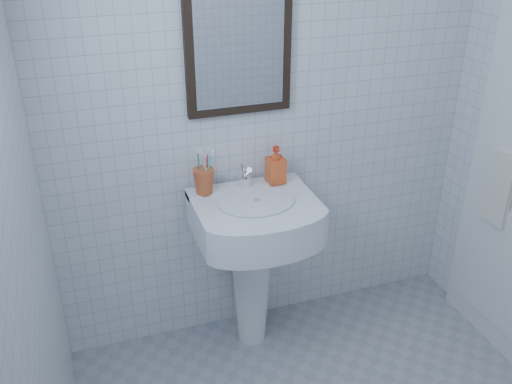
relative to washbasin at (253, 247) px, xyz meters
name	(u,v)px	position (x,y,z in m)	size (l,w,h in m)	color
wall_back	(269,106)	(0.15, 0.21, 0.65)	(2.20, 0.02, 2.50)	silver
wall_left	(23,297)	(-0.95, -0.99, 0.65)	(0.02, 2.40, 2.50)	silver
washbasin	(253,247)	(0.00, 0.00, 0.00)	(0.58, 0.43, 0.89)	white
faucet	(246,178)	(0.00, 0.11, 0.34)	(0.05, 0.11, 0.13)	white
toothbrush_cup	(204,181)	(-0.21, 0.11, 0.35)	(0.10, 0.10, 0.12)	#B64B25
soap_dispenser	(276,165)	(0.16, 0.11, 0.38)	(0.09, 0.09, 0.19)	red
wall_mirror	(239,48)	(0.00, 0.19, 0.95)	(0.50, 0.04, 0.62)	black
towel_ring	(510,155)	(1.21, -0.29, 0.45)	(0.18, 0.18, 0.01)	white
hand_towel	(499,188)	(1.19, -0.29, 0.27)	(0.03, 0.16, 0.38)	white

